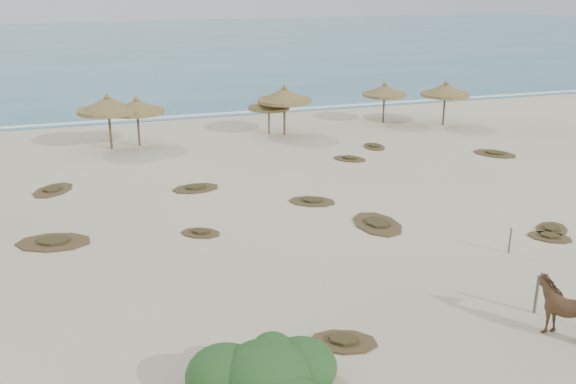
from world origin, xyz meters
name	(u,v)px	position (x,y,z in m)	size (l,w,h in m)	color
ground	(360,266)	(0.00, 0.00, 0.00)	(160.00, 160.00, 0.00)	beige
ocean	(140,45)	(0.00, 75.00, 0.00)	(200.00, 100.00, 0.01)	#2C6585
foam_line	(209,115)	(0.00, 26.00, 0.00)	(70.00, 0.60, 0.01)	white
palapa_1	(137,107)	(-5.53, 18.72, 2.25)	(3.33, 3.33, 2.90)	brown
palapa_2	(108,106)	(-7.11, 18.51, 2.47)	(4.40, 4.40, 3.18)	brown
palapa_3	(284,96)	(3.23, 18.66, 2.41)	(3.77, 3.77, 3.11)	brown
palapa_4	(269,104)	(2.37, 19.10, 1.87)	(2.63, 2.63, 2.41)	brown
palapa_5	(385,91)	(10.54, 19.92, 2.12)	(3.44, 3.44, 2.73)	brown
palapa_6	(446,90)	(13.93, 18.03, 2.29)	(3.79, 3.79, 2.95)	brown
horse	(571,309)	(3.58, -5.80, 0.81)	(0.87, 1.91, 1.61)	brown
fence_post_near	(537,294)	(3.53, -4.49, 0.60)	(0.09, 0.09, 1.20)	#645C4B
fence_post_far	(510,240)	(5.46, -0.63, 0.47)	(0.07, 0.07, 0.94)	#645C4B
bush	(266,378)	(-5.03, -5.89, 0.53)	(3.63, 3.20, 1.63)	#2E5D27
scrub_1	(54,242)	(-9.96, 5.25, 0.05)	(3.11, 2.43, 0.16)	brown
scrub_2	(201,233)	(-4.64, 4.46, 0.05)	(1.85, 1.67, 0.16)	brown
scrub_3	(312,201)	(0.63, 6.53, 0.05)	(2.42, 2.14, 0.16)	brown
scrub_4	(551,229)	(8.32, 0.63, 0.05)	(2.10, 2.03, 0.16)	brown
scrub_5	(495,153)	(12.85, 10.78, 0.05)	(2.65, 2.83, 0.16)	brown
scrub_6	(53,190)	(-10.11, 11.61, 0.05)	(2.46, 2.70, 0.16)	brown
scrub_7	(350,159)	(4.86, 12.28, 0.05)	(2.10, 2.08, 0.16)	brown
scrub_9	(377,224)	(2.17, 3.23, 0.05)	(1.79, 2.73, 0.16)	brown
scrub_10	(374,146)	(7.20, 14.21, 0.05)	(1.38, 1.92, 0.16)	brown
scrub_11	(344,341)	(-2.40, -4.28, 0.05)	(2.17, 1.83, 0.16)	brown
scrub_12	(550,237)	(7.75, 0.02, 0.05)	(1.89, 1.85, 0.16)	brown
scrub_13	(196,188)	(-3.86, 9.87, 0.05)	(2.25, 1.55, 0.16)	brown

